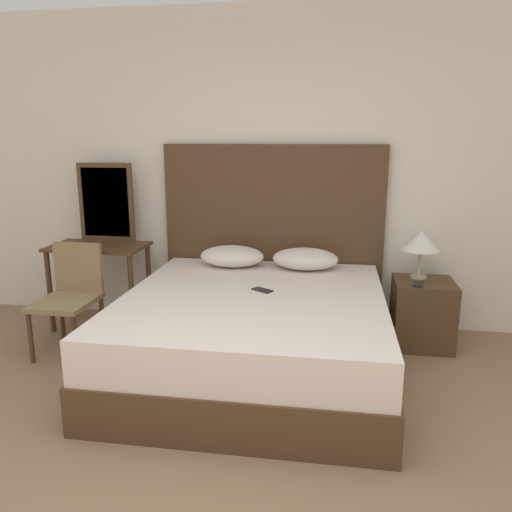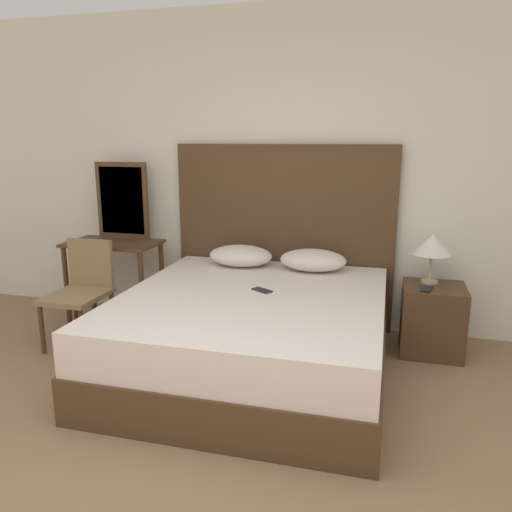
% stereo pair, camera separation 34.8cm
% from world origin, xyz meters
% --- Properties ---
extents(wall_back, '(10.00, 0.06, 2.70)m').
position_xyz_m(wall_back, '(0.00, 2.81, 1.35)').
color(wall_back, silver).
rests_on(wall_back, ground_plane).
extents(bed, '(1.82, 1.97, 0.57)m').
position_xyz_m(bed, '(-0.04, 1.73, 0.28)').
color(bed, '#4C331E').
rests_on(bed, ground_plane).
extents(headboard, '(1.91, 0.05, 1.58)m').
position_xyz_m(headboard, '(-0.04, 2.74, 0.79)').
color(headboard, '#4C331E').
rests_on(headboard, ground_plane).
extents(pillow_left, '(0.54, 0.38, 0.17)m').
position_xyz_m(pillow_left, '(-0.35, 2.47, 0.66)').
color(pillow_left, silver).
rests_on(pillow_left, bed).
extents(pillow_right, '(0.54, 0.38, 0.17)m').
position_xyz_m(pillow_right, '(0.27, 2.47, 0.66)').
color(pillow_right, silver).
rests_on(pillow_right, bed).
extents(phone_on_bed, '(0.16, 0.14, 0.01)m').
position_xyz_m(phone_on_bed, '(0.01, 1.82, 0.58)').
color(phone_on_bed, '#232328').
rests_on(phone_on_bed, bed).
extents(nightstand, '(0.46, 0.44, 0.53)m').
position_xyz_m(nightstand, '(1.21, 2.40, 0.27)').
color(nightstand, '#4C331E').
rests_on(nightstand, ground_plane).
extents(table_lamp, '(0.29, 0.29, 0.38)m').
position_xyz_m(table_lamp, '(1.17, 2.49, 0.83)').
color(table_lamp, tan).
rests_on(table_lamp, nightstand).
extents(phone_on_nightstand, '(0.10, 0.16, 0.01)m').
position_xyz_m(phone_on_nightstand, '(1.14, 2.29, 0.54)').
color(phone_on_nightstand, black).
rests_on(phone_on_nightstand, nightstand).
extents(vanity_desk, '(0.81, 0.47, 0.73)m').
position_xyz_m(vanity_desk, '(-1.51, 2.39, 0.59)').
color(vanity_desk, '#4C331E').
rests_on(vanity_desk, ground_plane).
extents(vanity_mirror, '(0.50, 0.03, 0.69)m').
position_xyz_m(vanity_mirror, '(-1.51, 2.60, 1.08)').
color(vanity_mirror, '#4C331E').
rests_on(vanity_mirror, vanity_desk).
extents(chair, '(0.41, 0.49, 0.83)m').
position_xyz_m(chair, '(-1.51, 1.90, 0.47)').
color(chair, olive).
rests_on(chair, ground_plane).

